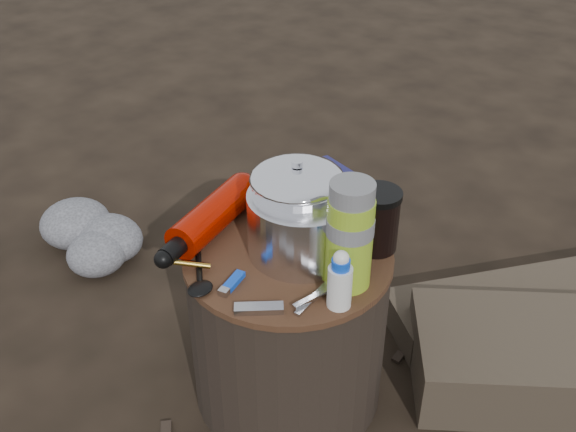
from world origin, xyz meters
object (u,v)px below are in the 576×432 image
Objects in this scene: stump at (288,325)px; fuel_bottle at (213,215)px; thermos at (350,236)px; travel_mug at (377,220)px; camping_pot at (297,205)px.

fuel_bottle is at bearing -168.98° from stump.
thermos is at bearing 1.09° from stump.
thermos is (0.14, 0.00, 0.30)m from stump.
thermos is 1.67× the size of travel_mug.
fuel_bottle is at bearing -155.25° from camping_pot.
travel_mug is at bearing 33.82° from camping_pot.
camping_pot is at bearing 104.71° from stump.
fuel_bottle is (-0.16, -0.08, -0.05)m from camping_pot.
travel_mug is at bearing 98.85° from thermos.
fuel_bottle is 2.38× the size of travel_mug.
travel_mug reaches higher than fuel_bottle.
thermos reaches higher than fuel_bottle.
stump is 1.36× the size of fuel_bottle.
thermos is at bearing -14.17° from camping_pot.
camping_pot is 1.40× the size of travel_mug.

